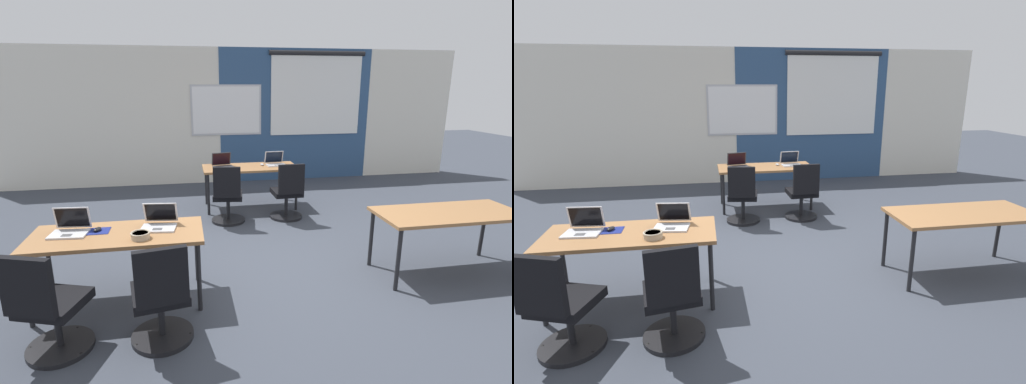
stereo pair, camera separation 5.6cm
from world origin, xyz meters
TOP-DOWN VIEW (x-y plane):
  - ground_plane at (0.00, 0.00)m, footprint 24.00×24.00m
  - back_wall_assembly at (0.05, 4.19)m, footprint 10.00×0.27m
  - desk_near_left at (-1.75, -0.60)m, footprint 1.60×0.70m
  - desk_near_right at (1.75, -0.60)m, footprint 1.60×0.70m
  - desk_far_center at (0.00, 2.20)m, footprint 1.60×0.70m
  - laptop_near_left_end at (-2.18, -0.52)m, footprint 0.35×0.31m
  - mousepad_near_left_end at (-1.94, -0.52)m, footprint 0.22×0.19m
  - mouse_near_left_end at (-1.94, -0.52)m, footprint 0.09×0.11m
  - chair_near_left_end at (-2.18, -1.33)m, footprint 0.56×0.61m
  - laptop_far_left at (-0.46, 2.24)m, footprint 0.37×0.33m
  - chair_far_left at (-0.47, 1.46)m, footprint 0.52×0.57m
  - laptop_far_right at (0.45, 2.25)m, footprint 0.35×0.32m
  - mouse_far_right at (0.22, 2.25)m, footprint 0.07×0.11m
  - chair_far_right at (0.48, 1.48)m, footprint 0.52×0.54m
  - laptop_near_left_inner at (-1.37, -0.51)m, footprint 0.37×0.35m
  - chair_near_left_inner at (-1.33, -1.34)m, footprint 0.52×0.57m
  - snack_bowl at (-1.52, -0.78)m, footprint 0.18×0.18m

SIDE VIEW (x-z plane):
  - ground_plane at x=0.00m, z-range 0.00..0.00m
  - chair_near_left_end at x=-2.18m, z-range -0.08..0.84m
  - chair_far_left at x=-0.47m, z-range -0.08..0.84m
  - chair_far_right at x=0.48m, z-range -0.08..0.84m
  - chair_near_left_inner at x=-1.33m, z-range -0.08..0.84m
  - desk_near_left at x=-1.75m, z-range 0.30..1.02m
  - desk_near_right at x=1.75m, z-range 0.30..1.02m
  - desk_far_center at x=0.00m, z-range 0.30..1.02m
  - mousepad_near_left_end at x=-1.94m, z-range 0.72..0.72m
  - mouse_far_right at x=0.22m, z-range 0.72..0.75m
  - mouse_near_left_end at x=-1.94m, z-range 0.72..0.76m
  - snack_bowl at x=-1.52m, z-range 0.72..0.79m
  - laptop_near_left_inner at x=-1.37m, z-range 0.66..0.88m
  - laptop_far_right at x=0.45m, z-range 0.66..0.88m
  - laptop_far_left at x=-0.46m, z-range 0.65..0.89m
  - laptop_near_left_end at x=-2.18m, z-range 0.65..0.89m
  - back_wall_assembly at x=0.05m, z-range 0.01..2.81m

